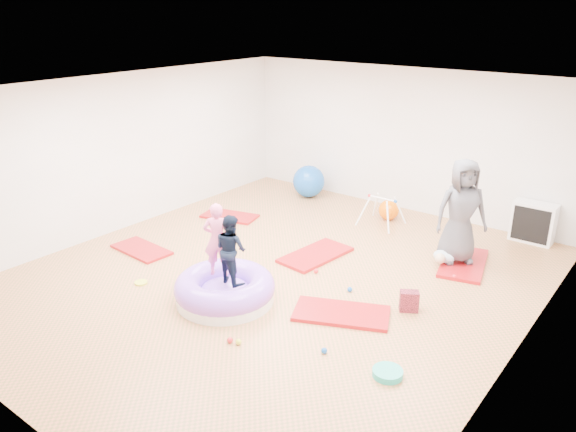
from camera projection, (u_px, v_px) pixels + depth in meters
The scene contains 19 objects.
room at pixel (275, 189), 8.05m from camera, with size 7.01×8.01×2.81m.
gym_mat_front_left at pixel (142, 250), 9.44m from camera, with size 1.06×0.53×0.04m, color #A51310.
gym_mat_mid_left at pixel (230, 216), 10.94m from camera, with size 1.06×0.53×0.04m, color #A51310.
gym_mat_center_back at pixel (316, 255), 9.23m from camera, with size 1.26×0.63×0.05m, color #A51310.
gym_mat_right at pixel (341, 313), 7.48m from camera, with size 1.26×0.63×0.05m, color #A51310.
gym_mat_rear_right at pixel (463, 263), 8.93m from camera, with size 1.29×0.65×0.05m, color #A51310.
inflatable_cushion at pixel (225, 290), 7.79m from camera, with size 1.40×1.40×0.44m.
child_pink at pixel (217, 236), 7.64m from camera, with size 0.38×0.25×1.05m, color pink.
child_navy at pixel (231, 246), 7.44m from camera, with size 0.47×0.36×0.96m, color black.
adult_caregiver at pixel (461, 211), 8.69m from camera, with size 0.81×0.53×1.66m, color #45454D.
infant at pixel (443, 257), 8.84m from camera, with size 0.35×0.35×0.21m.
ball_pit_balls at pixel (324, 308), 7.59m from camera, with size 1.84×3.39×0.07m.
exercise_ball_blue at pixel (309, 181), 12.02m from camera, with size 0.68×0.68×0.68m, color blue.
exercise_ball_orange at pixel (389, 210), 10.76m from camera, with size 0.39×0.39×0.39m, color #F96C00.
infant_play_gym at pixel (382, 207), 10.40m from camera, with size 0.73×0.69×0.56m.
cube_shelf at pixel (533, 222), 9.71m from camera, with size 0.70×0.35×0.70m.
balance_disc at pixel (388, 373), 6.25m from camera, with size 0.34×0.34×0.08m, color #20B0A0.
backpack at pixel (409, 301), 7.55m from camera, with size 0.25×0.15×0.29m, color #BA2740.
yellow_toy at pixel (141, 283), 8.33m from camera, with size 0.19×0.19×0.03m, color yellow.
Camera 1 is at (4.82, -5.97, 3.88)m, focal length 35.00 mm.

